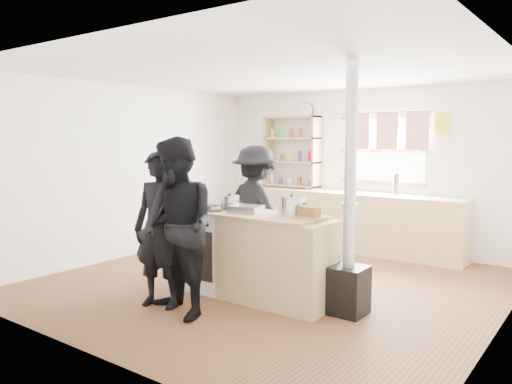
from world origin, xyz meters
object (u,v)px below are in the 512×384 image
at_px(cooking_island, 254,255).
at_px(skillet_greens, 199,207).
at_px(bread_board, 309,213).
at_px(thermos, 396,185).
at_px(stockpot_stove, 230,202).
at_px(stockpot_counter, 292,206).
at_px(roast_tray, 246,209).
at_px(person_far, 256,209).
at_px(flue_heater, 349,249).
at_px(person_near_left, 160,230).
at_px(person_near_right, 177,228).

height_order(cooking_island, skillet_greens, skillet_greens).
bearing_deg(bread_board, thermos, 92.71).
xyz_separation_m(stockpot_stove, stockpot_counter, (0.81, 0.03, 0.02)).
height_order(roast_tray, person_far, person_far).
height_order(flue_heater, person_near_left, flue_heater).
xyz_separation_m(bread_board, person_far, (-1.31, 0.89, -0.16)).
bearing_deg(bread_board, flue_heater, 13.96).
relative_size(bread_board, person_far, 0.18).
distance_m(person_near_left, person_far, 1.72).
distance_m(flue_heater, person_far, 1.89).
xyz_separation_m(roast_tray, flue_heater, (1.16, 0.14, -0.32)).
relative_size(flue_heater, person_near_left, 1.55).
relative_size(stockpot_counter, person_near_left, 0.19).
xyz_separation_m(thermos, bread_board, (0.13, -2.74, -0.07)).
bearing_deg(stockpot_counter, bread_board, -16.29).
bearing_deg(stockpot_stove, person_near_left, -103.00).
xyz_separation_m(stockpot_counter, person_near_right, (-0.66, -1.02, -0.16)).
bearing_deg(flue_heater, stockpot_counter, -177.82).
xyz_separation_m(thermos, person_near_right, (-0.78, -3.69, -0.18)).
height_order(stockpot_stove, flue_heater, flue_heater).
bearing_deg(skillet_greens, roast_tray, 10.17).
xyz_separation_m(thermos, flue_heater, (0.53, -2.64, -0.40)).
bearing_deg(cooking_island, thermos, 79.02).
xyz_separation_m(stockpot_counter, person_near_left, (-1.01, -0.91, -0.23)).
relative_size(cooking_island, person_near_right, 1.13).
bearing_deg(cooking_island, person_far, 125.19).
distance_m(roast_tray, stockpot_stove, 0.31).
xyz_separation_m(skillet_greens, flue_heater, (1.75, 0.25, -0.30)).
height_order(stockpot_stove, bread_board, stockpot_stove).
relative_size(skillet_greens, person_near_left, 0.23).
bearing_deg(person_near_right, stockpot_counter, 72.75).
height_order(thermos, stockpot_counter, thermos).
xyz_separation_m(skillet_greens, stockpot_stove, (0.29, 0.19, 0.05)).
bearing_deg(person_near_right, stockpot_stove, 114.40).
bearing_deg(skillet_greens, stockpot_stove, 33.32).
relative_size(thermos, cooking_island, 0.16).
height_order(skillet_greens, person_near_left, person_near_left).
height_order(cooking_island, person_near_right, person_near_right).
relative_size(thermos, stockpot_counter, 1.00).
distance_m(flue_heater, person_near_right, 1.68).
bearing_deg(person_far, stockpot_counter, 153.77).
xyz_separation_m(roast_tray, person_far, (-0.55, 0.93, -0.15)).
height_order(stockpot_counter, bread_board, stockpot_counter).
relative_size(thermos, roast_tray, 0.79).
distance_m(thermos, person_near_right, 3.77).
bearing_deg(person_far, thermos, -111.27).
distance_m(cooking_island, person_far, 1.18).
xyz_separation_m(thermos, roast_tray, (-0.63, -2.79, -0.08)).
bearing_deg(person_near_right, skillet_greens, 134.86).
xyz_separation_m(stockpot_counter, person_far, (-1.06, 0.82, -0.21)).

